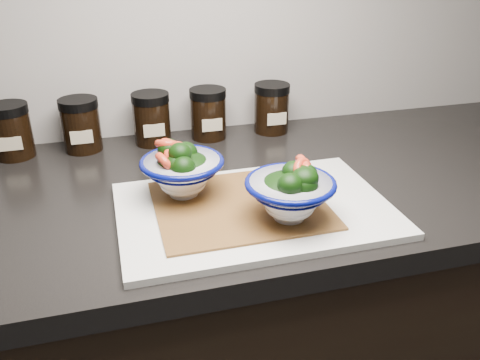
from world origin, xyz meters
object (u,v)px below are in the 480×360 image
object	(u,v)px
cutting_board	(254,210)
spice_jar_d	(208,113)
bowl_right	(292,192)
spice_jar_e	(272,108)
spice_jar_b	(81,125)
spice_jar_c	(152,118)
bowl_left	(182,170)
spice_jar_a	(11,131)

from	to	relation	value
cutting_board	spice_jar_d	xyz separation A→B (m)	(0.00, 0.36, 0.05)
bowl_right	spice_jar_e	bearing A→B (deg)	75.48
cutting_board	spice_jar_b	size ratio (longest dim) A/B	3.98
bowl_right	spice_jar_c	distance (m)	0.45
bowl_left	bowl_right	distance (m)	0.20
bowl_left	spice_jar_c	bearing A→B (deg)	93.36
bowl_right	spice_jar_d	world-z (taller)	bowl_right
spice_jar_a	spice_jar_d	xyz separation A→B (m)	(0.41, 0.00, 0.00)
spice_jar_a	spice_jar_b	xyz separation A→B (m)	(0.14, 0.00, 0.00)
spice_jar_a	spice_jar_b	distance (m)	0.14
bowl_right	spice_jar_a	xyz separation A→B (m)	(-0.46, 0.42, -0.01)
spice_jar_a	spice_jar_d	world-z (taller)	same
spice_jar_c	spice_jar_d	bearing A→B (deg)	0.00
bowl_right	spice_jar_a	world-z (taller)	bowl_right
spice_jar_c	bowl_right	bearing A→B (deg)	-68.02
bowl_right	spice_jar_c	bearing A→B (deg)	111.98
bowl_right	spice_jar_e	distance (m)	0.43
spice_jar_e	spice_jar_d	bearing A→B (deg)	180.00
spice_jar_a	spice_jar_e	world-z (taller)	same
cutting_board	spice_jar_a	bearing A→B (deg)	138.72
cutting_board	bowl_left	distance (m)	0.14
spice_jar_d	spice_jar_b	bearing A→B (deg)	180.00
spice_jar_b	spice_jar_e	bearing A→B (deg)	0.00
spice_jar_d	spice_jar_c	bearing A→B (deg)	180.00
bowl_right	spice_jar_c	world-z (taller)	bowl_right
spice_jar_e	spice_jar_b	bearing A→B (deg)	180.00
spice_jar_e	bowl_left	bearing A→B (deg)	-131.56
spice_jar_a	spice_jar_d	bearing A→B (deg)	0.00
bowl_right	spice_jar_e	xyz separation A→B (m)	(0.11, 0.42, -0.01)
cutting_board	spice_jar_d	size ratio (longest dim) A/B	3.98
spice_jar_c	spice_jar_b	bearing A→B (deg)	180.00
cutting_board	spice_jar_c	distance (m)	0.39
spice_jar_a	spice_jar_c	bearing A→B (deg)	0.00
bowl_left	spice_jar_c	xyz separation A→B (m)	(-0.02, 0.29, -0.01)
spice_jar_b	bowl_left	bearing A→B (deg)	-60.39
spice_jar_a	spice_jar_c	size ratio (longest dim) A/B	1.00
bowl_right	spice_jar_e	world-z (taller)	bowl_right
bowl_left	spice_jar_e	bearing A→B (deg)	48.44
bowl_left	spice_jar_b	bearing A→B (deg)	119.61
spice_jar_b	spice_jar_d	world-z (taller)	same
spice_jar_a	spice_jar_e	bearing A→B (deg)	0.00
cutting_board	bowl_right	bearing A→B (deg)	-52.29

